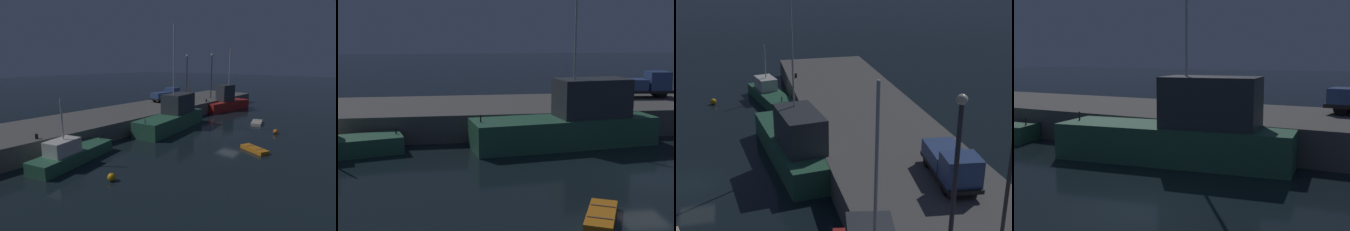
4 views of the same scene
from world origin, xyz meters
TOP-DOWN VIEW (x-y plane):
  - ground_plane at (0.00, 0.00)m, footprint 320.00×320.00m
  - pier_quay at (0.00, 14.41)m, footprint 57.29×10.51m
  - fishing_trawler_red at (-1.94, 7.56)m, footprint 13.35×5.21m

SIDE VIEW (x-z plane):
  - ground_plane at x=0.00m, z-range 0.00..0.00m
  - pier_quay at x=0.00m, z-range 0.00..2.04m
  - fishing_trawler_red at x=-1.94m, z-range -5.35..8.73m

